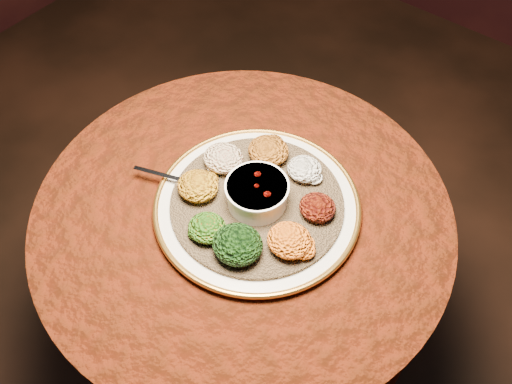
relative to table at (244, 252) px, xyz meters
The scene contains 13 objects.
table is the anchor object (origin of this frame).
platter 0.20m from the table, 40.86° to the left, with size 0.50×0.50×0.02m.
injera 0.21m from the table, 40.86° to the left, with size 0.39×0.39×0.01m, color brown.
stew_bowl 0.24m from the table, 40.86° to the left, with size 0.14×0.14×0.06m.
spoon 0.26m from the table, 165.26° to the right, with size 0.16×0.07×0.01m.
portion_ayib 0.28m from the table, 67.65° to the left, with size 0.08×0.08×0.04m, color silver.
portion_kitfo 0.28m from the table, 28.57° to the left, with size 0.08×0.08×0.04m, color black.
portion_tikil 0.28m from the table, 10.82° to the right, with size 0.10×0.09×0.05m, color #B5680F.
portion_gomen 0.27m from the table, 55.04° to the right, with size 0.11×0.10×0.05m, color black.
portion_mixveg 0.25m from the table, 93.30° to the right, with size 0.08×0.08×0.04m, color #A6380A.
portion_kik 0.25m from the table, 158.34° to the right, with size 0.09×0.09×0.05m, color #C18611.
portion_timatim 0.26m from the table, 149.87° to the left, with size 0.10×0.09×0.05m, color maroon.
portion_shiro 0.27m from the table, 103.81° to the left, with size 0.10×0.09×0.05m, color #A05413.
Camera 1 is at (0.49, -0.58, 1.78)m, focal length 40.00 mm.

